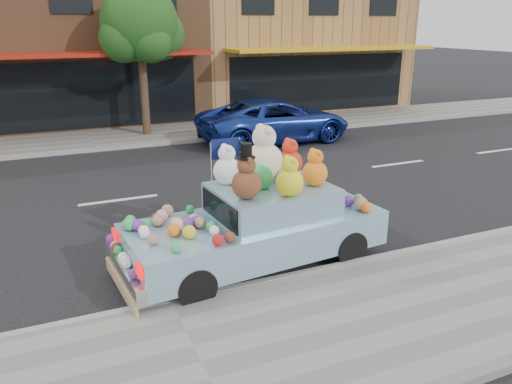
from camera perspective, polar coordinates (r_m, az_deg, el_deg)
ground at (r=12.03m, az=-15.44°, el=-0.92°), size 120.00×120.00×0.00m
near_sidewalk at (r=6.31m, az=-6.20°, el=-19.13°), size 60.00×3.00×0.12m
far_sidewalk at (r=18.26m, az=-18.49°, el=5.63°), size 60.00×3.00×0.12m
near_kerb at (r=7.51m, az=-9.69°, el=-12.44°), size 60.00×0.12×0.13m
far_kerb at (r=16.80m, az=-17.99°, el=4.61°), size 60.00×0.12×0.13m
storefront_mid at (r=23.31m, az=-20.80°, el=16.98°), size 10.00×9.80×7.30m
storefront_right at (r=25.89m, az=2.97°, el=18.18°), size 10.00×9.80×7.30m
street_tree at (r=18.16m, az=-13.08°, el=17.64°), size 3.00×2.70×5.22m
car_blue at (r=17.27m, az=2.18°, el=8.18°), size 5.46×2.80×1.48m
art_car at (r=8.35m, az=0.13°, el=-3.08°), size 4.62×2.14×2.31m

